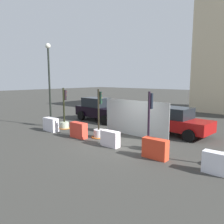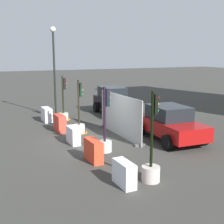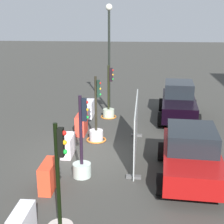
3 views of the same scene
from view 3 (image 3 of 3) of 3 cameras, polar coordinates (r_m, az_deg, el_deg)
ground_plane at (r=12.92m, az=-3.24°, el=-7.57°), size 120.00×120.00×0.00m
traffic_light_0 at (r=17.57m, az=-0.56°, el=0.71°), size 0.84×0.84×2.79m
traffic_light_1 at (r=14.29m, az=-2.71°, el=-3.22°), size 0.86×0.86×2.83m
traffic_light_2 at (r=11.17m, az=-5.19°, el=-8.24°), size 0.61×0.61×2.80m
traffic_light_3 at (r=8.19m, az=-8.86°, el=-18.37°), size 0.61×0.61×3.02m
construction_barrier_0 at (r=17.75m, az=-4.01°, el=0.56°), size 1.14×0.47×0.87m
construction_barrier_1 at (r=15.22m, az=-5.28°, el=-2.09°), size 1.09×0.43×0.89m
construction_barrier_2 at (r=12.94m, az=-7.59°, el=-5.75°), size 1.02×0.40×0.80m
construction_barrier_3 at (r=10.65m, az=-10.84°, el=-10.72°), size 1.12×0.40×0.87m
car_red_compact at (r=11.31m, az=13.44°, el=-7.00°), size 4.23×2.37×1.67m
car_black_sedan at (r=17.68m, az=11.39°, el=1.80°), size 4.69×2.28×1.86m
street_lamp_post at (r=18.43m, az=-0.51°, el=11.68°), size 0.36×0.36×5.84m
site_fence_panel at (r=12.73m, az=4.13°, el=-3.03°), size 4.48×0.50×2.13m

